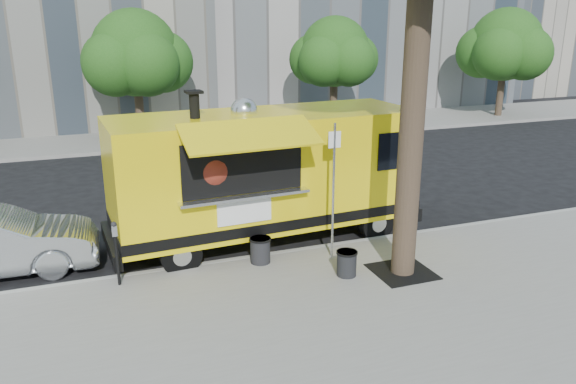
% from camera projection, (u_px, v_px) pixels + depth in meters
% --- Properties ---
extents(ground, '(120.00, 120.00, 0.00)m').
position_uv_depth(ground, '(246.00, 246.00, 13.43)').
color(ground, black).
rests_on(ground, ground).
extents(sidewalk, '(60.00, 6.00, 0.15)m').
position_uv_depth(sidewalk, '(309.00, 326.00, 9.83)').
color(sidewalk, gray).
rests_on(sidewalk, ground).
extents(curb, '(60.00, 0.14, 0.16)m').
position_uv_depth(curb, '(257.00, 259.00, 12.58)').
color(curb, '#999993').
rests_on(curb, ground).
extents(far_sidewalk, '(60.00, 5.00, 0.15)m').
position_uv_depth(far_sidewalk, '(163.00, 137.00, 25.50)').
color(far_sidewalk, gray).
rests_on(far_sidewalk, ground).
extents(tree_well, '(1.20, 1.20, 0.02)m').
position_uv_depth(tree_well, '(402.00, 272.00, 11.74)').
color(tree_well, black).
rests_on(tree_well, sidewalk).
extents(far_tree_b, '(3.60, 3.60, 5.50)m').
position_uv_depth(far_tree_b, '(135.00, 53.00, 23.33)').
color(far_tree_b, '#33261C').
rests_on(far_tree_b, far_sidewalk).
extents(far_tree_c, '(3.24, 3.24, 5.21)m').
position_uv_depth(far_tree_c, '(335.00, 52.00, 26.09)').
color(far_tree_c, '#33261C').
rests_on(far_tree_c, far_sidewalk).
extents(far_tree_d, '(3.78, 3.78, 5.64)m').
position_uv_depth(far_tree_d, '(506.00, 45.00, 29.53)').
color(far_tree_d, '#33261C').
rests_on(far_tree_d, far_sidewalk).
extents(sign_post, '(0.28, 0.06, 3.00)m').
position_uv_depth(sign_post, '(333.00, 183.00, 12.01)').
color(sign_post, silver).
rests_on(sign_post, sidewalk).
extents(parking_meter, '(0.11, 0.11, 1.33)m').
position_uv_depth(parking_meter, '(116.00, 246.00, 10.94)').
color(parking_meter, black).
rests_on(parking_meter, sidewalk).
extents(food_truck, '(7.63, 3.82, 3.72)m').
position_uv_depth(food_truck, '(265.00, 172.00, 13.25)').
color(food_truck, yellow).
rests_on(food_truck, ground).
extents(trash_bin_left, '(0.47, 0.47, 0.56)m').
position_uv_depth(trash_bin_left, '(260.00, 249.00, 12.12)').
color(trash_bin_left, black).
rests_on(trash_bin_left, sidewalk).
extents(trash_bin_right, '(0.44, 0.44, 0.53)m').
position_uv_depth(trash_bin_right, '(347.00, 263.00, 11.51)').
color(trash_bin_right, black).
rests_on(trash_bin_right, sidewalk).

